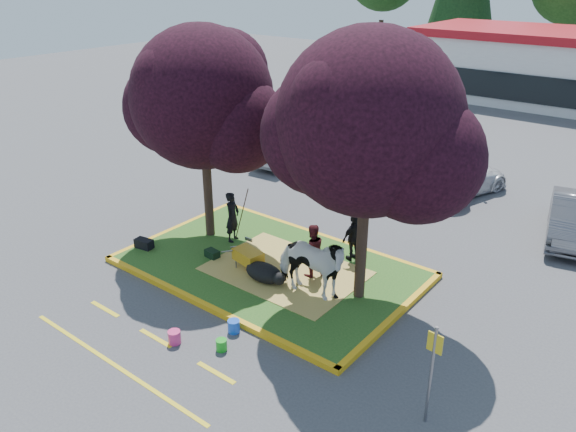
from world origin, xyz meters
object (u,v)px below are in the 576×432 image
Objects in this scene: bucket_pink at (174,337)px; car_black at (302,138)px; calf at (264,273)px; handler at (232,217)px; wheelbarrow at (248,256)px; bucket_green at (221,345)px; bucket_blue at (234,326)px; car_silver at (289,147)px; sign_post at (432,366)px; cow at (310,266)px.

car_black is at bearing 115.25° from bucket_pink.
calf is 2.77m from handler.
wheelbarrow is 4.87× the size of bucket_pink.
calf is 4.24× the size of bucket_green.
car_black is (-6.27, 10.08, 0.38)m from calf.
handler is 0.35× the size of car_black.
bucket_blue is 0.08× the size of car_silver.
calf is at bearing 90.39° from bucket_pink.
bucket_green is (3.45, -4.08, -0.81)m from handler.
bucket_pink is 13.48m from car_silver.
bucket_pink is at bearing -66.42° from wheelbarrow.
sign_post is at bearing 133.08° from car_silver.
wheelbarrow is at bearing -65.18° from car_black.
bucket_pink is (-5.70, -1.34, -1.17)m from sign_post.
handler is 5.80× the size of bucket_green.
wheelbarrow is at bearing -137.90° from handler.
bucket_pink is (-1.05, -0.49, 0.02)m from bucket_green.
sign_post reaches higher than wheelbarrow.
handler is (-3.82, 1.15, -0.09)m from cow.
cow is at bearing 126.25° from car_silver.
bucket_blue is at bearing -45.52° from calf.
bucket_pink reaches higher than bucket_blue.
cow reaches higher than car_silver.
bucket_pink is 0.08× the size of car_silver.
sign_post is at bearing 10.36° from bucket_green.
car_silver is at bearing 147.43° from calf.
sign_post is at bearing -49.39° from car_black.
sign_post is 7.93× the size of bucket_green.
car_silver is at bearing 121.39° from bucket_green.
bucket_green is at bearing -64.63° from car_black.
bucket_pink is 14.76m from car_black.
car_silver is at bearing 11.69° from handler.
wheelbarrow is 0.71× the size of sign_post.
handler reaches higher than bucket_blue.
car_silver is (-7.06, 11.57, 0.54)m from bucket_green.
cow is 11.40m from car_silver.
bucket_blue reaches higher than bucket_green.
bucket_pink is at bearing -66.42° from calf.
bucket_pink is (2.40, -4.57, -0.79)m from handler.
sign_post reaches higher than bucket_pink.
bucket_blue is 14.09m from car_black.
bucket_green is (-0.37, -2.93, -0.91)m from cow.
bucket_pink is 0.07× the size of car_black.
cow is 1.81× the size of calf.
car_black reaches higher than calf.
bucket_green is at bearing 116.95° from car_silver.
bucket_pink is 1.41m from bucket_blue.
cow is 0.97× the size of sign_post.
cow is at bearing 82.85° from bucket_green.
bucket_green is 14.81m from car_black.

